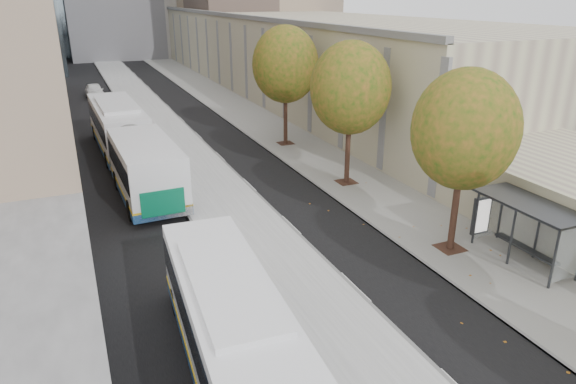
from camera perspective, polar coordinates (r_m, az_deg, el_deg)
bus_platform at (r=39.16m, az=-12.79°, el=5.59°), size 4.25×150.00×0.15m
sidewalk at (r=41.28m, az=-1.78°, el=6.84°), size 4.75×150.00×0.08m
building_tan at (r=71.43m, az=-1.89°, el=16.11°), size 18.00×92.00×8.00m
bus_shelter at (r=22.36m, az=25.57°, el=-2.06°), size 1.90×4.40×2.53m
tree_c at (r=21.34m, az=19.06°, el=6.55°), size 4.20×4.20×7.28m
tree_d at (r=28.44m, az=6.95°, el=11.38°), size 4.40×4.40×7.60m
tree_e at (r=36.39m, az=-0.29°, el=13.98°), size 4.60×4.60×7.92m
bus_far at (r=33.21m, az=-17.31°, el=5.40°), size 3.41×19.27×3.20m
distant_car at (r=58.68m, az=-20.70°, el=10.48°), size 1.83×4.32×1.46m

